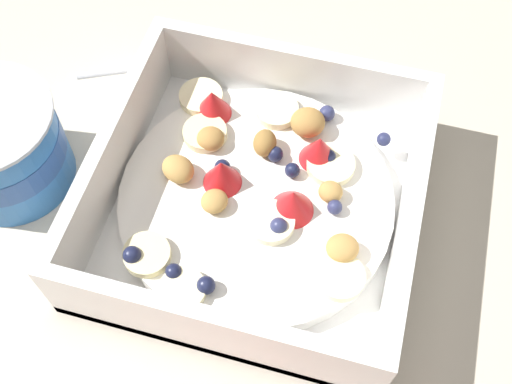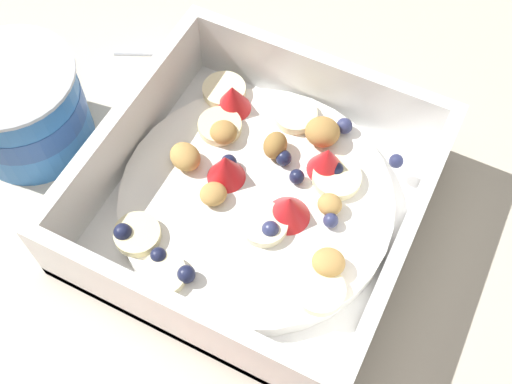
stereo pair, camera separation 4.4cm
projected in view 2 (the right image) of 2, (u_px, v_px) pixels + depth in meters
ground_plane at (270, 201)px, 0.47m from camera, size 2.40×2.40×0.00m
fruit_bowl at (257, 197)px, 0.45m from camera, size 0.22×0.22×0.07m
spoon at (254, 52)px, 0.54m from camera, size 0.09×0.16×0.01m
yogurt_cup at (22, 107)px, 0.47m from camera, size 0.10×0.10×0.08m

